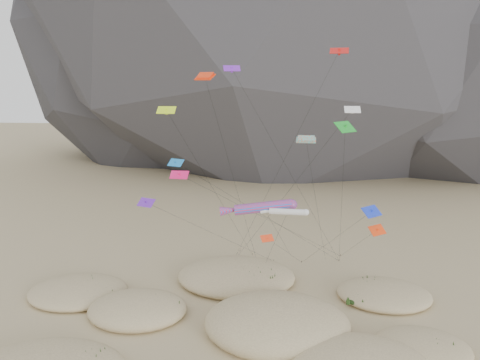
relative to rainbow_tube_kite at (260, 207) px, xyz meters
name	(u,v)px	position (x,y,z in m)	size (l,w,h in m)	color
ground	(250,351)	(-0.17, -11.65, -11.45)	(500.00, 500.00, 0.00)	#CCB789
dunes	(228,324)	(-2.84, -8.07, -10.75)	(49.87, 38.32, 4.49)	#CCB789
dune_grass	(237,327)	(-1.84, -8.76, -10.60)	(41.91, 26.18, 1.60)	black
kite_stakes	(274,259)	(1.40, 12.78, -11.30)	(18.59, 6.43, 0.30)	#3F2D1E
rainbow_tube_kite	(260,207)	(0.00, 0.00, 0.00)	(9.16, 15.55, 12.47)	#FF1A2D
white_tube_kite	(286,212)	(2.97, -1.14, -0.13)	(5.77, 10.71, 11.90)	silver
orange_parafoil	(206,79)	(-7.11, 4.45, 14.85)	(7.43, 9.02, 27.11)	#FF340D
multi_parafoil	(307,142)	(5.09, -1.79, 8.04)	(5.08, 16.40, 20.22)	#ED4518
delta_kites	(274,156)	(1.50, -0.05, 6.21)	(28.20, 21.58, 29.73)	red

